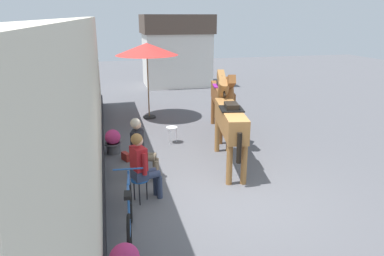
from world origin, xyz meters
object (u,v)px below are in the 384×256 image
(saddled_horse_far, at_px, (223,97))
(seated_visitor_near, at_px, (142,164))
(seated_visitor_far, at_px, (141,146))
(saddled_horse_near, at_px, (229,118))
(cafe_parasol, at_px, (147,50))
(satchel_bag, at_px, (126,157))
(leaning_bicycle, at_px, (130,216))
(spare_stool_white, at_px, (172,129))
(flower_planter_farthest, at_px, (113,141))

(saddled_horse_far, bearing_deg, seated_visitor_near, -128.14)
(seated_visitor_far, xyz_separation_m, saddled_horse_near, (2.12, 0.36, 0.38))
(saddled_horse_far, distance_m, cafe_parasol, 3.23)
(saddled_horse_near, bearing_deg, satchel_bag, 161.58)
(seated_visitor_far, height_order, leaning_bicycle, seated_visitor_far)
(spare_stool_white, bearing_deg, saddled_horse_near, -60.03)
(seated_visitor_far, bearing_deg, saddled_horse_near, 9.56)
(seated_visitor_far, xyz_separation_m, satchel_bag, (-0.27, 1.15, -0.68))
(seated_visitor_near, distance_m, satchel_bag, 2.23)
(spare_stool_white, bearing_deg, saddled_horse_far, 14.01)
(seated_visitor_near, distance_m, saddled_horse_far, 4.50)
(seated_visitor_near, bearing_deg, cafe_parasol, 81.64)
(seated_visitor_near, xyz_separation_m, satchel_bag, (-0.20, 2.12, -0.68))
(cafe_parasol, bearing_deg, spare_stool_white, -83.81)
(seated_visitor_near, relative_size, cafe_parasol, 0.54)
(spare_stool_white, height_order, satchel_bag, spare_stool_white)
(flower_planter_farthest, xyz_separation_m, satchel_bag, (0.28, -0.58, -0.23))
(saddled_horse_far, bearing_deg, seated_visitor_far, -136.49)
(seated_visitor_near, relative_size, seated_visitor_far, 1.00)
(seated_visitor_near, bearing_deg, satchel_bag, 95.27)
(leaning_bicycle, bearing_deg, satchel_bag, 87.50)
(saddled_horse_near, bearing_deg, leaning_bicycle, -135.38)
(cafe_parasol, xyz_separation_m, satchel_bag, (-1.05, -3.72, -2.26))
(seated_visitor_far, bearing_deg, saddled_horse_far, 43.51)
(saddled_horse_far, relative_size, leaning_bicycle, 1.69)
(seated_visitor_far, distance_m, leaning_bicycle, 2.21)
(spare_stool_white, bearing_deg, seated_visitor_near, -110.27)
(saddled_horse_far, xyz_separation_m, satchel_bag, (-2.97, -1.41, -1.06))
(seated_visitor_far, relative_size, flower_planter_farthest, 2.17)
(seated_visitor_near, height_order, saddled_horse_far, saddled_horse_far)
(saddled_horse_near, distance_m, cafe_parasol, 4.86)
(leaning_bicycle, bearing_deg, cafe_parasol, 80.31)
(saddled_horse_far, distance_m, satchel_bag, 3.45)
(saddled_horse_near, distance_m, leaning_bicycle, 3.64)
(seated_visitor_near, distance_m, cafe_parasol, 6.11)
(leaning_bicycle, relative_size, spare_stool_white, 3.82)
(seated_visitor_near, xyz_separation_m, cafe_parasol, (0.86, 5.84, 1.59))
(satchel_bag, bearing_deg, saddled_horse_near, -134.03)
(saddled_horse_near, bearing_deg, spare_stool_white, 119.97)
(spare_stool_white, bearing_deg, satchel_bag, -143.31)
(seated_visitor_far, distance_m, cafe_parasol, 5.19)
(seated_visitor_far, distance_m, flower_planter_farthest, 1.87)
(saddled_horse_far, bearing_deg, flower_planter_farthest, -165.71)
(saddled_horse_near, height_order, spare_stool_white, saddled_horse_near)
(leaning_bicycle, bearing_deg, flower_planter_farthest, 92.06)
(saddled_horse_far, xyz_separation_m, spare_stool_white, (-1.62, -0.40, -0.76))
(seated_visitor_near, relative_size, leaning_bicycle, 0.79)
(seated_visitor_near, height_order, satchel_bag, seated_visitor_near)
(flower_planter_farthest, height_order, satchel_bag, flower_planter_farthest)
(seated_visitor_near, xyz_separation_m, leaning_bicycle, (-0.34, -1.17, -0.38))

